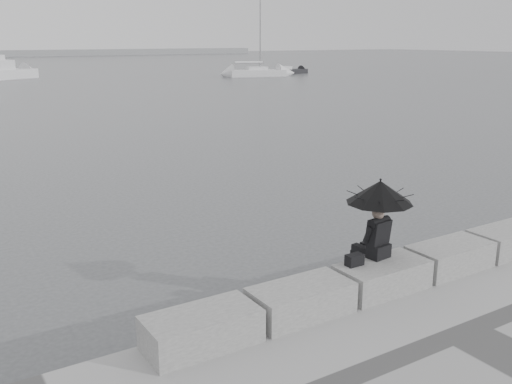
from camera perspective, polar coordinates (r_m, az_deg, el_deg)
ground at (r=10.56m, az=10.53°, el=-11.25°), size 360.00×360.00×0.00m
stone_block_far_left at (r=8.14m, az=-5.46°, el=-13.54°), size 1.60×0.80×0.50m
stone_block_left at (r=8.93m, az=4.51°, el=-10.78°), size 1.60×0.80×0.50m
stone_block_centre at (r=9.95m, az=12.49°, el=-8.28°), size 1.60×0.80×0.50m
stone_block_right at (r=11.14m, az=18.81°, el=-6.18°), size 1.60×0.80×0.50m
stone_block_far_right at (r=12.45m, az=23.81°, el=-4.44°), size 1.60×0.80×0.50m
seated_person at (r=9.79m, az=12.28°, el=-0.91°), size 1.13×1.13×1.39m
bag at (r=9.64m, az=9.82°, el=-6.71°), size 0.30×0.17×0.19m
sailboat_right at (r=72.94m, az=0.08°, el=11.90°), size 7.43×4.19×12.90m
motor_cruiser at (r=73.81m, az=-24.18°, el=10.93°), size 8.66×6.33×4.50m
small_motorboat at (r=78.51m, az=3.34°, el=11.95°), size 5.58×2.20×1.10m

